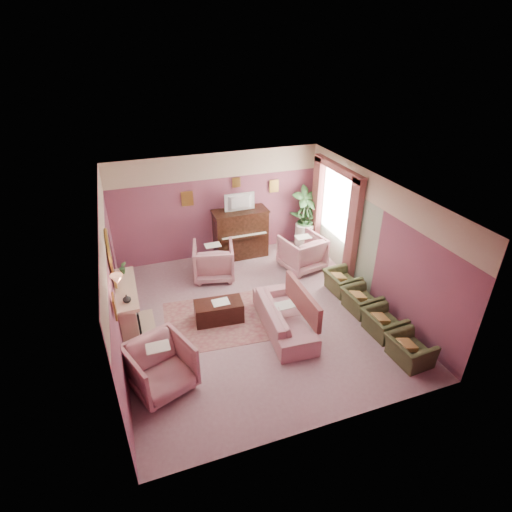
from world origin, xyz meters
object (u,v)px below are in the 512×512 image
object	(u,v)px
olive_chair_a	(410,347)
side_table	(304,236)
floral_armchair_right	(302,251)
olive_chair_d	(342,279)
piano	(241,234)
sofa	(284,312)
coffee_table	(219,311)
floral_armchair_front	(161,365)
floral_armchair_left	(214,259)
olive_chair_b	(384,320)
olive_chair_c	(361,298)
television	(240,201)

from	to	relation	value
olive_chair_a	side_table	world-z (taller)	side_table
floral_armchair_right	olive_chair_d	bearing A→B (deg)	-71.85
piano	sofa	size ratio (longest dim) A/B	0.69
olive_chair_a	olive_chair_d	distance (m)	2.46
coffee_table	floral_armchair_front	xyz separation A→B (m)	(-1.38, -1.46, 0.28)
floral_armchair_right	olive_chair_a	bearing A→B (deg)	-83.55
floral_armchair_left	olive_chair_d	world-z (taller)	floral_armchair_left
piano	floral_armchair_front	distance (m)	4.85
olive_chair_a	olive_chair_b	distance (m)	0.82
sofa	side_table	xyz separation A→B (m)	(1.95, 3.16, -0.06)
olive_chair_a	olive_chair_b	world-z (taller)	same
floral_armchair_left	floral_armchair_right	distance (m)	2.27
coffee_table	floral_armchair_left	distance (m)	1.79
olive_chair_c	side_table	size ratio (longest dim) A/B	1.10
olive_chair_b	side_table	size ratio (longest dim) A/B	1.10
piano	floral_armchair_right	size ratio (longest dim) A/B	1.40
floral_armchair_right	olive_chair_a	distance (m)	3.78
olive_chair_b	side_table	xyz separation A→B (m)	(0.13, 3.98, 0.02)
television	coffee_table	world-z (taller)	television
olive_chair_b	floral_armchair_right	bearing A→B (deg)	98.23
floral_armchair_front	side_table	xyz separation A→B (m)	(4.52, 3.93, -0.15)
piano	television	bearing A→B (deg)	-90.00
floral_armchair_front	piano	bearing A→B (deg)	56.46
piano	television	xyz separation A→B (m)	(0.00, -0.05, 0.95)
floral_armchair_front	olive_chair_b	world-z (taller)	floral_armchair_front
floral_armchair_right	floral_armchair_front	bearing A→B (deg)	-144.02
piano	olive_chair_d	distance (m)	3.01
coffee_table	floral_armchair_right	distance (m)	2.96
floral_armchair_left	olive_chair_a	xyz separation A→B (m)	(2.67, -4.08, -0.17)
television	olive_chair_a	world-z (taller)	television
floral_armchair_left	olive_chair_a	distance (m)	4.88
olive_chair_b	olive_chair_c	distance (m)	0.82
floral_armchair_left	olive_chair_b	xyz separation A→B (m)	(2.67, -3.26, -0.17)
olive_chair_b	olive_chair_c	xyz separation A→B (m)	(0.00, 0.82, 0.00)
television	olive_chair_d	distance (m)	3.21
sofa	side_table	distance (m)	3.71
sofa	television	bearing A→B (deg)	88.11
floral_armchair_front	olive_chair_a	size ratio (longest dim) A/B	1.30
sofa	olive_chair_a	bearing A→B (deg)	-42.16
sofa	olive_chair_d	world-z (taller)	sofa
sofa	olive_chair_c	size ratio (longest dim) A/B	2.63
sofa	olive_chair_b	bearing A→B (deg)	-24.40
coffee_table	floral_armchair_right	bearing A→B (deg)	28.68
piano	floral_armchair_front	world-z (taller)	piano
olive_chair_a	side_table	bearing A→B (deg)	88.41
television	side_table	xyz separation A→B (m)	(1.84, -0.07, -1.25)
television	side_table	distance (m)	2.23
piano	side_table	bearing A→B (deg)	-3.62
floral_armchair_left	olive_chair_a	size ratio (longest dim) A/B	1.30
piano	side_table	size ratio (longest dim) A/B	2.00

